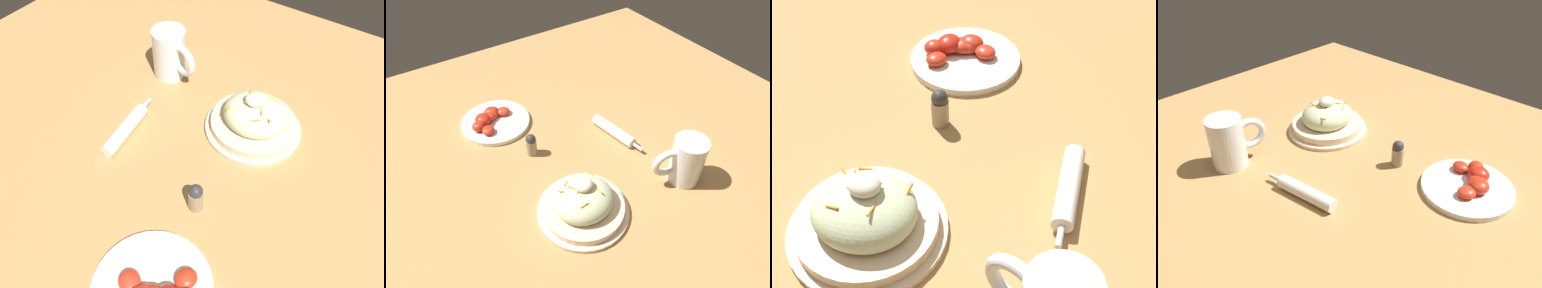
{
  "view_description": "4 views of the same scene",
  "coord_description": "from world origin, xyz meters",
  "views": [
    {
      "loc": [
        0.38,
        -0.39,
        0.65
      ],
      "look_at": [
        0.1,
        0.02,
        0.05
      ],
      "focal_mm": 34.56,
      "sensor_mm": 36.0,
      "label": 1
    },
    {
      "loc": [
        0.45,
        0.57,
        0.7
      ],
      "look_at": [
        0.09,
        0.04,
        0.08
      ],
      "focal_mm": 32.27,
      "sensor_mm": 36.0,
      "label": 2
    },
    {
      "loc": [
        -0.14,
        0.54,
        0.62
      ],
      "look_at": [
        0.09,
        0.02,
        0.06
      ],
      "focal_mm": 51.28,
      "sensor_mm": 36.0,
      "label": 3
    },
    {
      "loc": [
        -0.47,
        -0.52,
        0.57
      ],
      "look_at": [
        0.1,
        0.02,
        0.05
      ],
      "focal_mm": 35.62,
      "sensor_mm": 36.0,
      "label": 4
    }
  ],
  "objects": [
    {
      "name": "napkin_roll",
      "position": [
        -0.07,
        -0.01,
        0.02
      ],
      "size": [
        0.05,
        0.19,
        0.03
      ],
      "color": "white",
      "rests_on": "ground_plane"
    },
    {
      "name": "ground_plane",
      "position": [
        0.0,
        0.0,
        0.0
      ],
      "size": [
        1.43,
        1.43,
        0.0
      ],
      "primitive_type": "plane",
      "color": "#B2844C"
    },
    {
      "name": "tomato_plate",
      "position": [
        0.21,
        -0.25,
        0.01
      ],
      "size": [
        0.21,
        0.21,
        0.05
      ],
      "color": "white",
      "rests_on": "ground_plane"
    },
    {
      "name": "beer_mug",
      "position": [
        -0.11,
        0.23,
        0.06
      ],
      "size": [
        0.14,
        0.09,
        0.13
      ],
      "color": "white",
      "rests_on": "ground_plane"
    },
    {
      "name": "salt_shaker",
      "position": [
        0.17,
        -0.07,
        0.03
      ],
      "size": [
        0.03,
        0.03,
        0.07
      ],
      "color": "gray",
      "rests_on": "ground_plane"
    },
    {
      "name": "salad_plate",
      "position": [
        0.16,
        0.17,
        0.03
      ],
      "size": [
        0.22,
        0.22,
        0.11
      ],
      "color": "beige",
      "rests_on": "ground_plane"
    }
  ]
}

